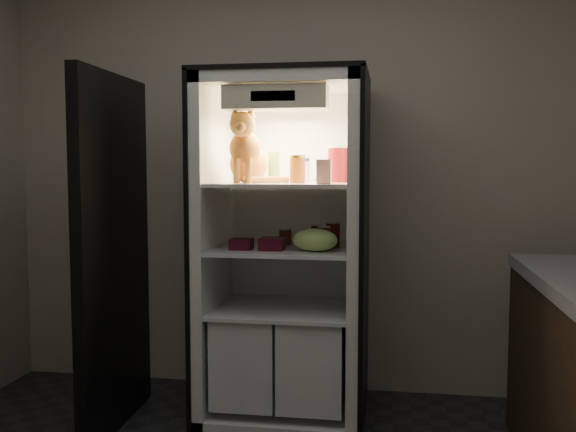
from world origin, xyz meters
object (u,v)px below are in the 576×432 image
object	(u,v)px
pepper_jar	(339,164)
grape_bag	(315,240)
berry_box_left	(241,244)
salsa_jar	(297,169)
soda_can_a	(317,235)
mayo_tub	(301,170)
cream_carton	(324,172)
soda_can_b	(333,235)
parmesan_shaker	(274,167)
berry_box_right	(272,244)
condiment_jar	(285,236)
soda_can_c	(324,238)
tabby_cat	(247,154)
refrigerator	(285,272)

from	to	relation	value
pepper_jar	grape_bag	bearing A→B (deg)	-113.11
berry_box_left	salsa_jar	bearing A→B (deg)	12.20
soda_can_a	mayo_tub	bearing A→B (deg)	173.13
cream_carton	soda_can_b	world-z (taller)	cream_carton
parmesan_shaker	berry_box_right	size ratio (longest dim) A/B	1.30
condiment_jar	berry_box_right	bearing A→B (deg)	-98.75
mayo_tub	berry_box_right	xyz separation A→B (m)	(-0.12, -0.24, -0.38)
soda_can_c	grape_bag	distance (m)	0.09
tabby_cat	soda_can_b	size ratio (longest dim) A/B	2.92
soda_can_b	mayo_tub	bearing A→B (deg)	153.55
cream_carton	soda_can_a	bearing A→B (deg)	102.94
mayo_tub	salsa_jar	bearing A→B (deg)	-88.36
pepper_jar	parmesan_shaker	bearing A→B (deg)	-177.01
mayo_tub	pepper_jar	size ratio (longest dim) A/B	0.66
soda_can_b	soda_can_c	bearing A→B (deg)	-112.52
salsa_jar	condiment_jar	xyz separation A→B (m)	(-0.09, 0.16, -0.37)
salsa_jar	soda_can_b	world-z (taller)	salsa_jar
soda_can_a	soda_can_b	size ratio (longest dim) A/B	0.84
soda_can_b	condiment_jar	world-z (taller)	soda_can_b
soda_can_a	grape_bag	world-z (taller)	grape_bag
condiment_jar	berry_box_left	bearing A→B (deg)	-131.75
soda_can_a	berry_box_left	bearing A→B (deg)	-147.90
pepper_jar	salsa_jar	bearing A→B (deg)	-142.22
tabby_cat	berry_box_left	distance (m)	0.48
pepper_jar	condiment_jar	size ratio (longest dim) A/B	2.09
refrigerator	mayo_tub	bearing A→B (deg)	33.83
berry_box_left	berry_box_right	distance (m)	0.16
soda_can_a	condiment_jar	xyz separation A→B (m)	(-0.17, -0.01, -0.01)
parmesan_shaker	soda_can_a	size ratio (longest dim) A/B	1.44
berry_box_right	parmesan_shaker	bearing A→B (deg)	97.44
mayo_tub	refrigerator	bearing A→B (deg)	-146.17
tabby_cat	refrigerator	bearing A→B (deg)	33.85
refrigerator	soda_can_c	world-z (taller)	refrigerator
tabby_cat	pepper_jar	xyz separation A→B (m)	(0.47, 0.16, -0.05)
berry_box_left	soda_can_c	bearing A→B (deg)	8.04
pepper_jar	berry_box_left	xyz separation A→B (m)	(-0.49, -0.22, -0.42)
tabby_cat	parmesan_shaker	world-z (taller)	tabby_cat
salsa_jar	soda_can_a	bearing A→B (deg)	64.08
condiment_jar	cream_carton	bearing A→B (deg)	-50.85
parmesan_shaker	grape_bag	distance (m)	0.50
pepper_jar	condiment_jar	bearing A→B (deg)	179.67
soda_can_a	berry_box_right	distance (m)	0.31
tabby_cat	salsa_jar	size ratio (longest dim) A/B	2.75
parmesan_shaker	soda_can_b	distance (m)	0.50
cream_carton	soda_can_c	xyz separation A→B (m)	(-0.01, 0.14, -0.35)
soda_can_c	berry_box_right	distance (m)	0.28
parmesan_shaker	soda_can_c	xyz separation A→B (m)	(0.30, -0.14, -0.37)
mayo_tub	berry_box_left	size ratio (longest dim) A/B	1.18
soda_can_b	condiment_jar	distance (m)	0.28
mayo_tub	berry_box_left	xyz separation A→B (m)	(-0.28, -0.24, -0.39)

